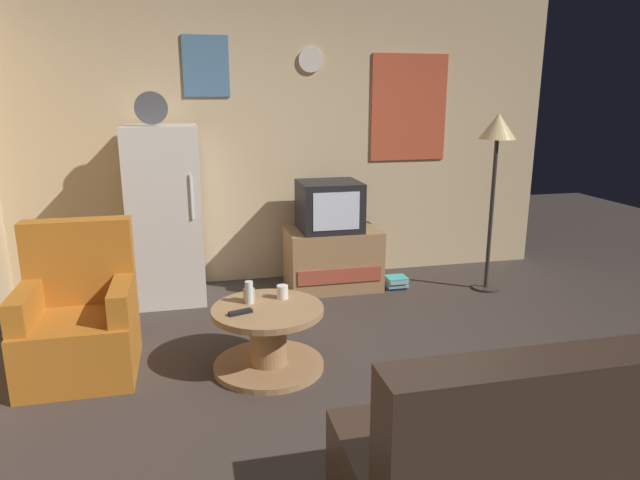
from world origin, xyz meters
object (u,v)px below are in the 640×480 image
tv_stand (333,259)px  mug_ceramic_tan (249,295)px  standing_lamp (497,140)px  armchair (80,321)px  mug_ceramic_white (282,292)px  remote_control (240,312)px  wine_glass (249,292)px  coffee_table (268,338)px  fridge (166,215)px  couch (561,465)px  book_stack (396,282)px  crt_tv (329,206)px

tv_stand → mug_ceramic_tan: bearing=-124.3°
tv_stand → standing_lamp: 1.78m
tv_stand → standing_lamp: size_ratio=0.53×
mug_ceramic_tan → armchair: (-1.07, 0.13, -0.13)m
mug_ceramic_white → remote_control: (-0.30, -0.21, -0.03)m
wine_glass → mug_ceramic_white: (0.23, 0.04, -0.03)m
standing_lamp → coffee_table: 2.69m
fridge → armchair: fridge is taller
fridge → coffee_table: (0.65, -1.50, -0.54)m
couch → book_stack: 3.03m
mug_ceramic_tan → book_stack: bearing=38.4°
crt_tv → book_stack: 0.95m
standing_lamp → book_stack: (-0.80, 0.20, -1.30)m
crt_tv → standing_lamp: bearing=-14.6°
mug_ceramic_tan → mug_ceramic_white: bearing=3.5°
standing_lamp → armchair: 3.60m
crt_tv → remote_control: size_ratio=3.60×
mug_ceramic_tan → armchair: size_ratio=0.09×
standing_lamp → wine_glass: standing_lamp is taller
standing_lamp → armchair: (-3.35, -0.84, -1.02)m
coffee_table → wine_glass: bearing=137.0°
crt_tv → fridge: bearing=178.3°
remote_control → couch: bearing=-72.9°
couch → mug_ceramic_white: bearing=114.1°
tv_stand → armchair: (-1.98, -1.20, 0.06)m
crt_tv → mug_ceramic_tan: bearing=-123.3°
wine_glass → standing_lamp: bearing=23.6°
tv_stand → wine_glass: 1.65m
standing_lamp → mug_ceramic_white: 2.43m
crt_tv → armchair: bearing=-148.4°
mug_ceramic_tan → coffee_table: bearing=-51.1°
standing_lamp → remote_control: (-2.36, -1.17, -0.92)m
crt_tv → wine_glass: crt_tv is taller
tv_stand → armchair: armchair is taller
mug_ceramic_tan → book_stack: size_ratio=0.43×
armchair → couch: size_ratio=0.56×
wine_glass → mug_ceramic_white: size_ratio=1.67×
fridge → crt_tv: 1.43m
tv_stand → couch: couch is taller
wine_glass → mug_ceramic_white: bearing=10.8°
mug_ceramic_white → book_stack: 1.75m
fridge → couch: (1.59, -3.19, -0.44)m
standing_lamp → wine_glass: 2.63m
fridge → book_stack: fridge is taller
coffee_table → book_stack: (1.37, 1.30, -0.16)m
wine_glass → couch: 2.08m
tv_stand → wine_glass: (-0.91, -1.36, 0.22)m
crt_tv → remote_control: bearing=-121.9°
crt_tv → standing_lamp: size_ratio=0.34×
mug_ceramic_tan → book_stack: (1.48, 1.17, -0.41)m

